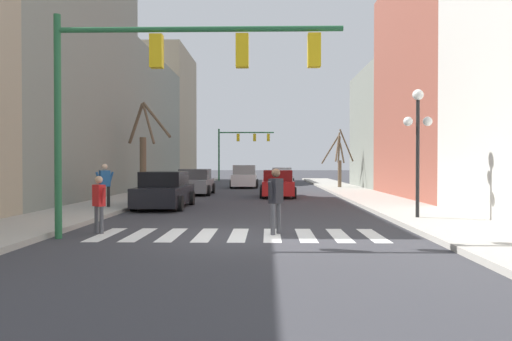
# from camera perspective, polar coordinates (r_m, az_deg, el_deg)

# --- Properties ---
(ground_plane) EXTENTS (240.00, 240.00, 0.00)m
(ground_plane) POSITION_cam_1_polar(r_m,az_deg,el_deg) (13.31, -2.05, -7.52)
(ground_plane) COLOR #38383D
(sidewalk_left) EXTENTS (2.95, 90.00, 0.15)m
(sidewalk_left) POSITION_cam_1_polar(r_m,az_deg,el_deg) (15.05, -26.96, -6.35)
(sidewalk_left) COLOR #ADA89E
(sidewalk_left) RESTS_ON ground_plane
(sidewalk_right) EXTENTS (2.95, 90.00, 0.15)m
(sidewalk_right) POSITION_cam_1_polar(r_m,az_deg,el_deg) (14.39, 24.11, -6.66)
(sidewalk_right) COLOR #ADA89E
(sidewalk_right) RESTS_ON ground_plane
(building_row_left) EXTENTS (6.00, 52.98, 13.97)m
(building_row_left) POSITION_cam_1_polar(r_m,az_deg,el_deg) (36.94, -17.08, 7.16)
(building_row_left) COLOR tan
(building_row_left) RESTS_ON ground_plane
(building_row_right) EXTENTS (6.00, 35.49, 12.37)m
(building_row_right) POSITION_cam_1_polar(r_m,az_deg,el_deg) (26.54, 23.74, 8.56)
(building_row_right) COLOR beige
(building_row_right) RESTS_ON ground_plane
(crosswalk_stripes) EXTENTS (7.65, 2.60, 0.01)m
(crosswalk_stripes) POSITION_cam_1_polar(r_m,az_deg,el_deg) (13.53, -1.99, -7.37)
(crosswalk_stripes) COLOR white
(crosswalk_stripes) RESTS_ON ground_plane
(traffic_signal_near) EXTENTS (7.36, 0.28, 5.73)m
(traffic_signal_near) POSITION_cam_1_polar(r_m,az_deg,el_deg) (13.10, -10.13, 11.14)
(traffic_signal_near) COLOR #236038
(traffic_signal_near) RESTS_ON ground_plane
(traffic_signal_far) EXTENTS (6.17, 0.28, 5.71)m
(traffic_signal_far) POSITION_cam_1_polar(r_m,az_deg,el_deg) (55.27, -1.85, 3.23)
(traffic_signal_far) COLOR #236038
(traffic_signal_far) RESTS_ON ground_plane
(street_lamp_right_corner) EXTENTS (0.95, 0.36, 4.21)m
(street_lamp_right_corner) POSITION_cam_1_polar(r_m,az_deg,el_deg) (17.28, 18.01, 4.79)
(street_lamp_right_corner) COLOR black
(street_lamp_right_corner) RESTS_ON sidewalk_right
(car_parked_left_near) EXTENTS (2.14, 4.22, 1.57)m
(car_parked_left_near) POSITION_cam_1_polar(r_m,az_deg,el_deg) (30.75, -6.97, -1.38)
(car_parked_left_near) COLOR gray
(car_parked_left_near) RESTS_ON ground_plane
(car_parked_right_mid) EXTENTS (2.05, 4.33, 1.54)m
(car_parked_right_mid) POSITION_cam_1_polar(r_m,az_deg,el_deg) (44.13, 2.93, -0.71)
(car_parked_right_mid) COLOR silver
(car_parked_right_mid) RESTS_ON ground_plane
(car_at_intersection) EXTENTS (2.10, 4.35, 1.77)m
(car_at_intersection) POSITION_cam_1_polar(r_m,az_deg,el_deg) (39.08, -1.32, -0.77)
(car_at_intersection) COLOR white
(car_at_intersection) RESTS_ON ground_plane
(car_parked_left_far) EXTENTS (1.98, 4.36, 1.54)m
(car_parked_left_far) POSITION_cam_1_polar(r_m,az_deg,el_deg) (28.46, 2.47, -1.58)
(car_parked_left_far) COLOR red
(car_parked_left_far) RESTS_ON ground_plane
(car_driving_toward_lane) EXTENTS (2.10, 4.90, 1.57)m
(car_driving_toward_lane) POSITION_cam_1_polar(r_m,az_deg,el_deg) (21.91, -10.40, -2.29)
(car_driving_toward_lane) COLOR black
(car_driving_toward_lane) RESTS_ON ground_plane
(pedestrian_crossing_street) EXTENTS (0.56, 0.52, 1.58)m
(pedestrian_crossing_street) POSITION_cam_1_polar(r_m,az_deg,el_deg) (14.41, -17.52, -3.17)
(pedestrian_crossing_street) COLOR #4C4C51
(pedestrian_crossing_street) RESTS_ON ground_plane
(pedestrian_on_left_sidewalk) EXTENTS (0.48, 0.70, 1.79)m
(pedestrian_on_left_sidewalk) POSITION_cam_1_polar(r_m,az_deg,el_deg) (13.56, 2.28, -2.86)
(pedestrian_on_left_sidewalk) COLOR #4C4C51
(pedestrian_on_left_sidewalk) RESTS_ON ground_plane
(pedestrian_on_right_sidewalk) EXTENTS (0.66, 0.52, 1.76)m
(pedestrian_on_right_sidewalk) POSITION_cam_1_polar(r_m,az_deg,el_deg) (21.16, -16.91, -1.20)
(pedestrian_on_right_sidewalk) COLOR black
(pedestrian_on_right_sidewalk) RESTS_ON sidewalk_left
(street_tree_right_near) EXTENTS (2.80, 1.78, 5.28)m
(street_tree_right_near) POSITION_cam_1_polar(r_m,az_deg,el_deg) (29.04, -12.68, 2.03)
(street_tree_right_near) COLOR brown
(street_tree_right_near) RESTS_ON sidewalk_left
(street_tree_left_far) EXTENTS (2.41, 2.82, 4.32)m
(street_tree_left_far) POSITION_cam_1_polar(r_m,az_deg,el_deg) (37.60, 9.49, 1.21)
(street_tree_left_far) COLOR brown
(street_tree_left_far) RESTS_ON sidewalk_right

